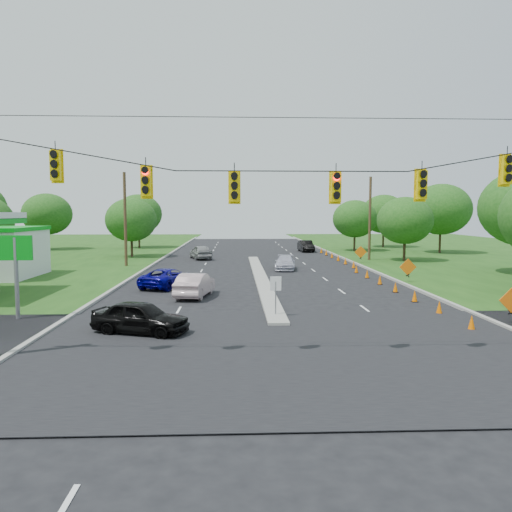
{
  "coord_description": "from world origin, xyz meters",
  "views": [
    {
      "loc": [
        -1.97,
        -18.21,
        5.19
      ],
      "look_at": [
        -0.85,
        9.03,
        2.8
      ],
      "focal_mm": 35.0,
      "sensor_mm": 36.0,
      "label": 1
    }
  ],
  "objects": [
    {
      "name": "cone_7",
      "position": [
        9.03,
        27.5,
        0.35
      ],
      "size": [
        0.32,
        0.32,
        0.7
      ],
      "primitive_type": "cone",
      "color": "#EB6400",
      "rests_on": "ground"
    },
    {
      "name": "work_sign_2",
      "position": [
        10.8,
        32.0,
        1.09
      ],
      "size": [
        1.27,
        0.58,
        1.37
      ],
      "color": "black",
      "rests_on": "ground"
    },
    {
      "name": "cone_4",
      "position": [
        8.43,
        17.0,
        0.35
      ],
      "size": [
        0.32,
        0.32,
        0.7
      ],
      "primitive_type": "cone",
      "color": "#EB6400",
      "rests_on": "ground"
    },
    {
      "name": "curb_right",
      "position": [
        10.1,
        30.0,
        0.0
      ],
      "size": [
        0.25,
        110.0,
        0.16
      ],
      "primitive_type": "cube",
      "color": "gray",
      "rests_on": "ground"
    },
    {
      "name": "tree_12",
      "position": [
        14.0,
        48.0,
        4.34
      ],
      "size": [
        5.88,
        5.88,
        6.86
      ],
      "color": "black",
      "rests_on": "ground"
    },
    {
      "name": "ground",
      "position": [
        0.0,
        0.0,
        0.0
      ],
      "size": [
        160.0,
        160.0,
        0.0
      ],
      "primitive_type": "plane",
      "color": "black",
      "rests_on": "ground"
    },
    {
      "name": "work_sign_1",
      "position": [
        10.8,
        18.0,
        1.09
      ],
      "size": [
        1.27,
        0.58,
        1.37
      ],
      "color": "black",
      "rests_on": "ground"
    },
    {
      "name": "cone_5",
      "position": [
        8.43,
        20.5,
        0.35
      ],
      "size": [
        0.32,
        0.32,
        0.7
      ],
      "primitive_type": "cone",
      "color": "#EB6400",
      "rests_on": "ground"
    },
    {
      "name": "tree_4",
      "position": [
        -28.0,
        52.0,
        4.96
      ],
      "size": [
        6.72,
        6.72,
        7.84
      ],
      "color": "black",
      "rests_on": "ground"
    },
    {
      "name": "tree_10",
      "position": [
        24.0,
        44.0,
        5.58
      ],
      "size": [
        7.56,
        7.56,
        8.82
      ],
      "color": "black",
      "rests_on": "ground"
    },
    {
      "name": "cone_1",
      "position": [
        8.43,
        6.5,
        0.35
      ],
      "size": [
        0.32,
        0.32,
        0.7
      ],
      "primitive_type": "cone",
      "color": "#EB6400",
      "rests_on": "ground"
    },
    {
      "name": "blue_pickup",
      "position": [
        -6.66,
        16.27,
        0.67
      ],
      "size": [
        3.92,
        5.31,
        1.34
      ],
      "primitive_type": "imported",
      "rotation": [
        0.0,
        0.0,
        2.74
      ],
      "color": "#06017A",
      "rests_on": "ground"
    },
    {
      "name": "white_sedan",
      "position": [
        -4.49,
        12.35,
        0.74
      ],
      "size": [
        2.3,
        4.69,
        1.48
      ],
      "primitive_type": "imported",
      "rotation": [
        0.0,
        0.0,
        2.97
      ],
      "color": "#C1A4A6",
      "rests_on": "ground"
    },
    {
      "name": "cone_9",
      "position": [
        9.03,
        34.5,
        0.35
      ],
      "size": [
        0.32,
        0.32,
        0.7
      ],
      "primitive_type": "cone",
      "color": "#EB6400",
      "rests_on": "ground"
    },
    {
      "name": "cross_street",
      "position": [
        0.0,
        0.0,
        0.0
      ],
      "size": [
        160.0,
        14.0,
        0.02
      ],
      "primitive_type": "cube",
      "color": "black",
      "rests_on": "ground"
    },
    {
      "name": "cone_12",
      "position": [
        9.03,
        45.0,
        0.35
      ],
      "size": [
        0.32,
        0.32,
        0.7
      ],
      "primitive_type": "cone",
      "color": "#EB6400",
      "rests_on": "ground"
    },
    {
      "name": "dark_car_receding",
      "position": [
        7.34,
        47.31,
        0.75
      ],
      "size": [
        1.8,
        4.62,
        1.5
      ],
      "primitive_type": "imported",
      "rotation": [
        0.0,
        0.0,
        0.05
      ],
      "color": "black",
      "rests_on": "ground"
    },
    {
      "name": "tree_11",
      "position": [
        20.0,
        55.0,
        4.96
      ],
      "size": [
        6.72,
        6.72,
        7.84
      ],
      "color": "black",
      "rests_on": "ground"
    },
    {
      "name": "work_sign_0",
      "position": [
        10.8,
        4.0,
        1.09
      ],
      "size": [
        1.27,
        0.58,
        1.37
      ],
      "color": "black",
      "rests_on": "ground"
    },
    {
      "name": "silver_car_oncoming",
      "position": [
        -5.84,
        37.38,
        0.79
      ],
      "size": [
        3.12,
        5.0,
        1.59
      ],
      "primitive_type": "imported",
      "rotation": [
        0.0,
        0.0,
        3.43
      ],
      "color": "gray",
      "rests_on": "ground"
    },
    {
      "name": "cone_0",
      "position": [
        8.43,
        3.0,
        0.35
      ],
      "size": [
        0.32,
        0.32,
        0.7
      ],
      "primitive_type": "cone",
      "color": "#EB6400",
      "rests_on": "ground"
    },
    {
      "name": "median_sign",
      "position": [
        0.0,
        6.0,
        1.46
      ],
      "size": [
        0.55,
        0.06,
        2.05
      ],
      "color": "gray",
      "rests_on": "ground"
    },
    {
      "name": "median",
      "position": [
        0.0,
        21.0,
        0.0
      ],
      "size": [
        1.0,
        34.0,
        0.18
      ],
      "primitive_type": "cube",
      "color": "gray",
      "rests_on": "ground"
    },
    {
      "name": "cone_10",
      "position": [
        9.03,
        38.0,
        0.35
      ],
      "size": [
        0.32,
        0.32,
        0.7
      ],
      "primitive_type": "cone",
      "color": "#EB6400",
      "rests_on": "ground"
    },
    {
      "name": "utility_pole_far_left",
      "position": [
        -12.5,
        30.0,
        4.5
      ],
      "size": [
        0.28,
        0.28,
        9.0
      ],
      "primitive_type": "cylinder",
      "color": "#422D1C",
      "rests_on": "ground"
    },
    {
      "name": "tree_9",
      "position": [
        16.0,
        34.0,
        4.34
      ],
      "size": [
        5.88,
        5.88,
        6.86
      ],
      "color": "black",
      "rests_on": "ground"
    },
    {
      "name": "tree_5",
      "position": [
        -14.0,
        40.0,
        4.34
      ],
      "size": [
        5.88,
        5.88,
        6.86
      ],
      "color": "black",
      "rests_on": "ground"
    },
    {
      "name": "tree_6",
      "position": [
        -16.0,
        55.0,
        4.96
      ],
      "size": [
        6.72,
        6.72,
        7.84
      ],
      "color": "black",
      "rests_on": "ground"
    },
    {
      "name": "signal_span",
      "position": [
        -0.05,
        -1.0,
        4.97
      ],
      "size": [
        25.6,
        0.32,
        9.0
      ],
      "color": "#422D1C",
      "rests_on": "ground"
    },
    {
      "name": "cone_2",
      "position": [
        8.43,
        10.0,
        0.35
      ],
      "size": [
        0.32,
        0.32,
        0.7
      ],
      "primitive_type": "cone",
      "color": "#EB6400",
      "rests_on": "ground"
    },
    {
      "name": "silver_car_far",
      "position": [
        2.52,
        26.61,
        0.63
      ],
      "size": [
        2.3,
        4.51,
        1.25
      ],
      "primitive_type": "imported",
      "rotation": [
        0.0,
        0.0,
        -0.13
      ],
      "color": "#B6B5C6",
      "rests_on": "ground"
    },
    {
      "name": "cone_3",
      "position": [
        8.43,
        13.5,
        0.35
      ],
      "size": [
        0.32,
        0.32,
        0.7
      ],
      "primitive_type": "cone",
      "color": "#EB6400",
      "rests_on": "ground"
    },
    {
      "name": "cone_11",
      "position": [
        9.03,
        41.5,
        0.35
      ],
      "size": [
        0.32,
        0.32,
        0.7
      ],
      "primitive_type": "cone",
      "color": "#EB6400",
      "rests_on": "ground"
    },
    {
      "name": "cone_8",
      "position": [
        9.03,
        31.0,
        0.35
      ],
      "size": [
        0.32,
        0.32,
        0.7
      ],
      "primitive_type": "cone",
      "color": "#EB6400",
      "rests_on": "ground"
    },
    {
      "name": "utility_pole_far_right",
      "position": [
        12.5,
        35.0,
        4.5
      ],
      "size": [
        0.28,
        0.28,
        9.0
      ],
      "primitive_type": "cylinder",
      "color": "#422D1C",
      "rests_on": "ground"
    },
    {
      "name": "black_sedan",
      "position": [
        -6.04,
        2.96,
        0.71
      ],
      "size": [
        4.51,
        2.95,
        1.43
      ],
      "primitive_type": "imported",
      "rotation": [
        0.0,
        0.0,
        1.24
      ],
      "color": "black",
      "rests_on": "ground"
    },
    {
      "name": "cone_6",
      "position": [
        8.43,
        24.0,
        0.35
      ],
      "size": [
        0.32,
        0.32,
        0.7
      ],
      "primitive_type": "cone",
      "color": "#EB6400",
      "rests_on": "ground"
    },
    {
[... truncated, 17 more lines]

